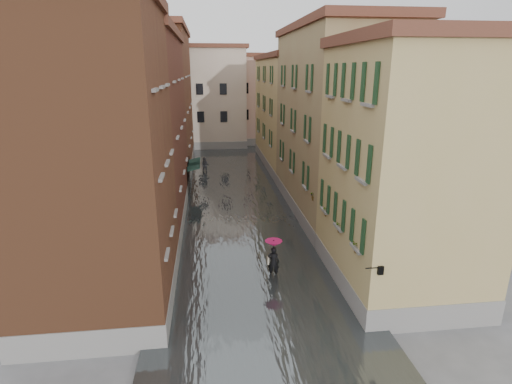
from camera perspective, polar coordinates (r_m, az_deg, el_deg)
ground at (r=22.05m, az=-0.51°, el=-11.23°), size 120.00×120.00×0.00m
floodwater at (r=33.97m, az=-2.95°, el=-0.63°), size 10.00×60.00×0.20m
building_left_near at (r=18.39m, az=-22.10°, el=3.36°), size 6.00×8.00×13.00m
building_left_mid at (r=29.00m, az=-16.64°, el=8.08°), size 6.00×14.00×12.50m
building_left_far at (r=43.68m, az=-13.56°, el=12.16°), size 6.00×16.00×14.00m
building_right_near at (r=20.10m, az=20.38°, el=2.45°), size 6.00×8.00×11.50m
building_right_mid at (r=29.98m, az=11.07°, el=9.23°), size 6.00×14.00×13.00m
building_right_far at (r=44.48m, az=5.11°, el=11.02°), size 6.00×16.00×11.50m
building_end_cream at (r=57.42m, az=-7.93°, el=13.07°), size 12.00×9.00×13.00m
building_end_pink at (r=59.99m, az=0.96°, el=12.92°), size 10.00×9.00×12.00m
awning_near at (r=34.49m, az=-8.96°, el=3.52°), size 1.09×2.71×2.80m
awning_far at (r=35.97m, az=-8.89°, el=4.10°), size 1.09×2.89×2.80m
wall_lantern at (r=16.55m, az=17.24°, el=-10.56°), size 0.71×0.22×0.35m
window_planters at (r=20.76m, az=11.08°, el=-2.80°), size 0.59×8.05×0.84m
pedestrian_main at (r=20.96m, az=2.50°, el=-9.07°), size 0.92×0.92×2.06m
pedestrian_far at (r=42.02m, az=-7.28°, el=3.78°), size 0.93×0.80×1.67m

